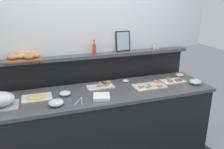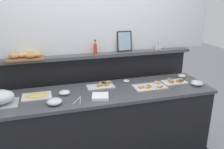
{
  "view_description": "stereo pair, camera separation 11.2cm",
  "coord_description": "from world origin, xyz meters",
  "views": [
    {
      "loc": [
        -0.67,
        -2.3,
        1.96
      ],
      "look_at": [
        0.14,
        0.1,
        1.09
      ],
      "focal_mm": 37.6,
      "sensor_mm": 36.0,
      "label": 1
    },
    {
      "loc": [
        -0.56,
        -2.33,
        1.96
      ],
      "look_at": [
        0.14,
        0.1,
        1.09
      ],
      "focal_mm": 37.6,
      "sensor_mm": 36.0,
      "label": 2
    }
  ],
  "objects": [
    {
      "name": "sandwich_platter_side",
      "position": [
        0.56,
        -0.03,
        0.95
      ],
      "size": [
        0.38,
        0.22,
        0.04
      ],
      "color": "silver",
      "rests_on": "buffet_counter"
    },
    {
      "name": "pepper_shaker",
      "position": [
        0.9,
        0.43,
        1.31
      ],
      "size": [
        0.03,
        0.03,
        0.09
      ],
      "color": "white",
      "rests_on": "back_ledge_unit"
    },
    {
      "name": "glass_bowl_small",
      "position": [
        -0.52,
        -0.18,
        0.97
      ],
      "size": [
        0.15,
        0.15,
        0.06
      ],
      "color": "silver",
      "rests_on": "buffet_counter"
    },
    {
      "name": "hot_sauce_bottle",
      "position": [
        0.02,
        0.42,
        1.34
      ],
      "size": [
        0.04,
        0.04,
        0.18
      ],
      "color": "red",
      "rests_on": "back_ledge_unit"
    },
    {
      "name": "glass_bowl_large",
      "position": [
        -0.41,
        0.04,
        0.96
      ],
      "size": [
        0.12,
        0.12,
        0.05
      ],
      "color": "silver",
      "rests_on": "buffet_counter"
    },
    {
      "name": "napkin_stack",
      "position": [
        -0.06,
        -0.16,
        0.96
      ],
      "size": [
        0.21,
        0.21,
        0.03
      ],
      "primitive_type": "cube",
      "rotation": [
        0.0,
        0.0,
        -0.26
      ],
      "color": "white",
      "rests_on": "buffet_counter"
    },
    {
      "name": "condiment_bowl_teal",
      "position": [
        0.36,
        0.21,
        0.95
      ],
      "size": [
        0.08,
        0.08,
        0.03
      ],
      "primitive_type": "ellipsoid",
      "color": "silver",
      "rests_on": "buffet_counter"
    },
    {
      "name": "condiment_bowl_red",
      "position": [
        1.11,
        0.18,
        0.96
      ],
      "size": [
        0.11,
        0.11,
        0.04
      ],
      "primitive_type": "ellipsoid",
      "color": "silver",
      "rests_on": "buffet_counter"
    },
    {
      "name": "serving_tongs",
      "position": [
        -0.29,
        -0.17,
        0.94
      ],
      "size": [
        0.11,
        0.19,
        0.01
      ],
      "color": "#B7BABF",
      "rests_on": "buffet_counter"
    },
    {
      "name": "sandwich_platter_rear",
      "position": [
        0.92,
        0.04,
        0.95
      ],
      "size": [
        0.29,
        0.17,
        0.04
      ],
      "color": "white",
      "rests_on": "buffet_counter"
    },
    {
      "name": "ground_plane",
      "position": [
        0.0,
        0.6,
        0.0
      ],
      "size": [
        12.0,
        12.0,
        0.0
      ],
      "primitive_type": "plane",
      "color": "#38383D"
    },
    {
      "name": "salt_shaker",
      "position": [
        0.86,
        0.43,
        1.31
      ],
      "size": [
        0.03,
        0.03,
        0.09
      ],
      "color": "white",
      "rests_on": "back_ledge_unit"
    },
    {
      "name": "cold_cuts_platter",
      "position": [
        -0.7,
        0.06,
        0.95
      ],
      "size": [
        0.3,
        0.2,
        0.02
      ],
      "color": "white",
      "rests_on": "buffet_counter"
    },
    {
      "name": "sandwich_platter_front",
      "position": [
        0.04,
        0.15,
        0.95
      ],
      "size": [
        0.32,
        0.17,
        0.04
      ],
      "color": "silver",
      "rests_on": "buffet_counter"
    },
    {
      "name": "buffet_counter",
      "position": [
        0.0,
        0.0,
        0.47
      ],
      "size": [
        2.51,
        0.66,
        0.94
      ],
      "color": "black",
      "rests_on": "ground_plane"
    },
    {
      "name": "back_ledge_unit",
      "position": [
        0.0,
        0.51,
        0.66
      ],
      "size": [
        2.6,
        0.22,
        1.27
      ],
      "color": "black",
      "rests_on": "ground_plane"
    },
    {
      "name": "glass_bowl_medium",
      "position": [
        1.12,
        -0.12,
        0.96
      ],
      "size": [
        0.14,
        0.14,
        0.06
      ],
      "color": "silver",
      "rests_on": "buffet_counter"
    },
    {
      "name": "bread_basket",
      "position": [
        -0.78,
        0.44,
        1.3
      ],
      "size": [
        0.4,
        0.28,
        0.08
      ],
      "color": "brown",
      "rests_on": "back_ledge_unit"
    },
    {
      "name": "framed_picture",
      "position": [
        0.41,
        0.47,
        1.39
      ],
      "size": [
        0.19,
        0.05,
        0.26
      ],
      "color": "black",
      "rests_on": "back_ledge_unit"
    }
  ]
}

